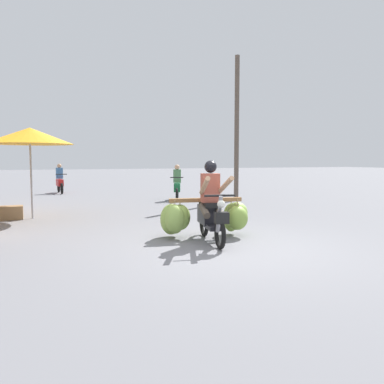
{
  "coord_description": "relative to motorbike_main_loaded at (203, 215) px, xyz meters",
  "views": [
    {
      "loc": [
        -3.2,
        -6.12,
        1.6
      ],
      "look_at": [
        -0.08,
        1.63,
        0.9
      ],
      "focal_mm": 36.45,
      "sensor_mm": 36.0,
      "label": 1
    }
  ],
  "objects": [
    {
      "name": "ground_plane",
      "position": [
        0.09,
        -1.04,
        -0.49
      ],
      "size": [
        120.0,
        120.0,
        0.0
      ],
      "primitive_type": "plane",
      "color": "slate"
    },
    {
      "name": "motorbike_main_loaded",
      "position": [
        0.0,
        0.0,
        0.0
      ],
      "size": [
        1.86,
        1.93,
        1.58
      ],
      "color": "black",
      "rests_on": "ground"
    },
    {
      "name": "motorbike_distant_ahead_left",
      "position": [
        -2.04,
        12.38,
        0.08
      ],
      "size": [
        0.5,
        1.62,
        1.4
      ],
      "color": "black",
      "rests_on": "ground"
    },
    {
      "name": "motorbike_distant_ahead_right",
      "position": [
        2.08,
        7.3,
        0.08
      ],
      "size": [
        0.75,
        1.54,
        1.4
      ],
      "color": "black",
      "rests_on": "ground"
    },
    {
      "name": "market_umbrella_near_shop",
      "position": [
        -3.22,
        4.18,
        1.74
      ],
      "size": [
        2.26,
        2.26,
        2.45
      ],
      "color": "#99999E",
      "rests_on": "ground"
    },
    {
      "name": "produce_crate",
      "position": [
        -3.73,
        4.23,
        -0.31
      ],
      "size": [
        0.56,
        0.4,
        0.36
      ],
      "primitive_type": "cube",
      "color": "olive",
      "rests_on": "ground"
    },
    {
      "name": "utility_pole",
      "position": [
        4.16,
        6.26,
        2.29
      ],
      "size": [
        0.18,
        0.18,
        5.55
      ],
      "primitive_type": "cylinder",
      "color": "brown",
      "rests_on": "ground"
    }
  ]
}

